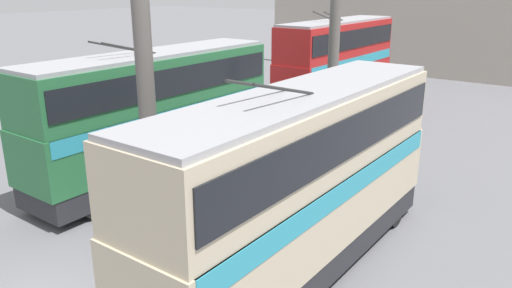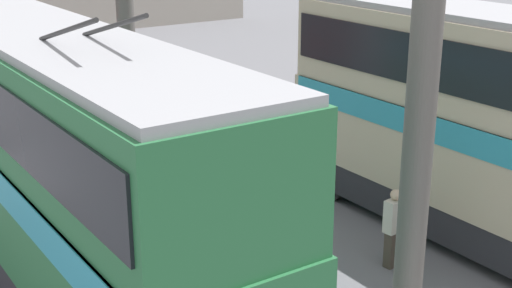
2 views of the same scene
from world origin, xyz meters
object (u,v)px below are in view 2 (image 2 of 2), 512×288
object	(u,v)px
person_by_right_row	(139,195)
bus_right_near	(69,161)
person_by_left_row	(394,226)
bus_left_near	(507,122)
person_aisle_midway	(216,160)

from	to	relation	value
person_by_right_row	bus_right_near	bearing A→B (deg)	-48.32
person_by_left_row	person_by_right_row	size ratio (longest dim) A/B	0.93
bus_right_near	person_by_left_row	distance (m)	6.43
bus_left_near	person_by_right_row	bearing A→B (deg)	51.00
bus_left_near	person_by_right_row	world-z (taller)	bus_left_near
person_by_left_row	person_aisle_midway	world-z (taller)	person_by_left_row
person_aisle_midway	bus_left_near	bearing A→B (deg)	168.33
person_by_left_row	bus_right_near	bearing A→B (deg)	-115.32
bus_right_near	person_by_right_row	size ratio (longest dim) A/B	6.12
bus_right_near	person_by_right_row	distance (m)	3.64
bus_right_near	person_by_left_row	size ratio (longest dim) A/B	6.56
bus_right_near	person_by_right_row	bearing A→B (deg)	-45.29
bus_left_near	bus_right_near	xyz separation A→B (m)	(2.63, 8.17, 0.03)
person_by_left_row	bus_left_near	bearing A→B (deg)	69.35
bus_left_near	person_aisle_midway	distance (m)	7.09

